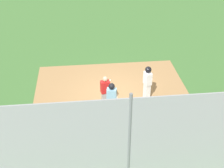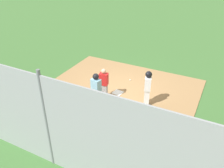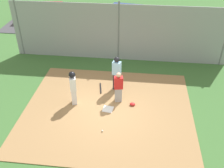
# 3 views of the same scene
# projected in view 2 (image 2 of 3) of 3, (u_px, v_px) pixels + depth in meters

# --- Properties ---
(ground_plane) EXTENTS (140.00, 140.00, 0.00)m
(ground_plane) POSITION_uv_depth(u_px,v_px,m) (118.00, 93.00, 11.26)
(ground_plane) COLOR #3D6B33
(dirt_infield) EXTENTS (7.20, 6.40, 0.03)m
(dirt_infield) POSITION_uv_depth(u_px,v_px,m) (118.00, 93.00, 11.25)
(dirt_infield) COLOR #9E774C
(dirt_infield) RESTS_ON ground_plane
(home_plate) EXTENTS (0.49, 0.49, 0.02)m
(home_plate) POSITION_uv_depth(u_px,v_px,m) (118.00, 93.00, 11.24)
(home_plate) COLOR white
(home_plate) RESTS_ON dirt_infield
(catcher) EXTENTS (0.42, 0.33, 1.47)m
(catcher) POSITION_uv_depth(u_px,v_px,m) (104.00, 83.00, 10.51)
(catcher) COLOR #9E9EA3
(catcher) RESTS_ON dirt_infield
(umpire) EXTENTS (0.43, 0.34, 1.72)m
(umpire) POSITION_uv_depth(u_px,v_px,m) (96.00, 91.00, 9.63)
(umpire) COLOR black
(umpire) RESTS_ON dirt_infield
(runner) EXTENTS (0.35, 0.44, 1.62)m
(runner) POSITION_uv_depth(u_px,v_px,m) (148.00, 86.00, 9.97)
(runner) COLOR silver
(runner) RESTS_ON dirt_infield
(baseball_bat) EXTENTS (0.22, 0.85, 0.06)m
(baseball_bat) POSITION_uv_depth(u_px,v_px,m) (114.00, 113.00, 9.83)
(baseball_bat) COLOR black
(baseball_bat) RESTS_ON dirt_infield
(catcher_mask) EXTENTS (0.24, 0.20, 0.12)m
(catcher_mask) POSITION_uv_depth(u_px,v_px,m) (95.00, 90.00, 11.31)
(catcher_mask) COLOR red
(catcher_mask) RESTS_ON dirt_infield
(baseball) EXTENTS (0.07, 0.07, 0.07)m
(baseball) POSITION_uv_depth(u_px,v_px,m) (130.00, 80.00, 12.28)
(baseball) COLOR white
(baseball) RESTS_ON dirt_infield
(backstop_fence) EXTENTS (12.00, 0.10, 3.35)m
(backstop_fence) POSITION_uv_depth(u_px,v_px,m) (47.00, 124.00, 6.80)
(backstop_fence) COLOR #93999E
(backstop_fence) RESTS_ON ground_plane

